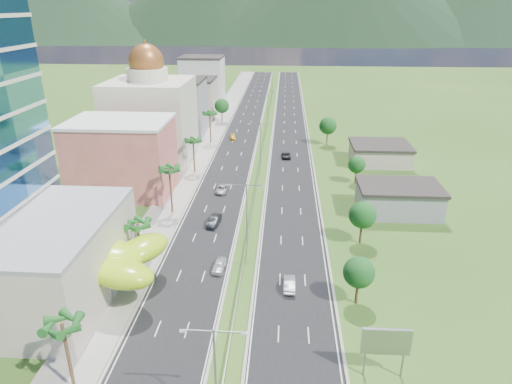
# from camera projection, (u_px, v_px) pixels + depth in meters

# --- Properties ---
(ground) EXTENTS (500.00, 500.00, 0.00)m
(ground) POSITION_uv_depth(u_px,v_px,m) (241.00, 278.00, 67.14)
(ground) COLOR #2D5119
(ground) RESTS_ON ground
(road_left) EXTENTS (11.00, 260.00, 0.04)m
(road_left) POSITION_uv_depth(u_px,v_px,m) (244.00, 126.00, 150.59)
(road_left) COLOR black
(road_left) RESTS_ON ground
(road_right) EXTENTS (11.00, 260.00, 0.04)m
(road_right) POSITION_uv_depth(u_px,v_px,m) (290.00, 127.00, 149.71)
(road_right) COLOR black
(road_right) RESTS_ON ground
(sidewalk_left) EXTENTS (7.00, 260.00, 0.12)m
(sidewalk_left) POSITION_uv_depth(u_px,v_px,m) (216.00, 126.00, 151.14)
(sidewalk_left) COLOR gray
(sidewalk_left) RESTS_ON ground
(median_guardrail) EXTENTS (0.10, 216.06, 0.76)m
(median_guardrail) POSITION_uv_depth(u_px,v_px,m) (264.00, 140.00, 133.31)
(median_guardrail) COLOR gray
(median_guardrail) RESTS_ON ground
(streetlight_median_a) EXTENTS (6.04, 0.25, 11.00)m
(streetlight_median_a) POSITION_uv_depth(u_px,v_px,m) (215.00, 367.00, 41.51)
(streetlight_median_a) COLOR gray
(streetlight_median_a) RESTS_ON ground
(streetlight_median_b) EXTENTS (6.04, 0.25, 11.00)m
(streetlight_median_b) POSITION_uv_depth(u_px,v_px,m) (247.00, 208.00, 73.79)
(streetlight_median_b) COLOR gray
(streetlight_median_b) RESTS_ON ground
(streetlight_median_c) EXTENTS (6.04, 0.25, 11.00)m
(streetlight_median_c) POSITION_uv_depth(u_px,v_px,m) (260.00, 140.00, 110.69)
(streetlight_median_c) COLOR gray
(streetlight_median_c) RESTS_ON ground
(streetlight_median_d) EXTENTS (6.04, 0.25, 11.00)m
(streetlight_median_d) POSITION_uv_depth(u_px,v_px,m) (268.00, 103.00, 152.19)
(streetlight_median_d) COLOR gray
(streetlight_median_d) RESTS_ON ground
(streetlight_median_e) EXTENTS (6.04, 0.25, 11.00)m
(streetlight_median_e) POSITION_uv_depth(u_px,v_px,m) (272.00, 82.00, 193.70)
(streetlight_median_e) COLOR gray
(streetlight_median_e) RESTS_ON ground
(mall_podium) EXTENTS (30.00, 24.00, 11.00)m
(mall_podium) POSITION_uv_depth(u_px,v_px,m) (1.00, 260.00, 61.40)
(mall_podium) COLOR #B0A191
(mall_podium) RESTS_ON ground
(lime_canopy) EXTENTS (18.00, 15.00, 7.40)m
(lime_canopy) POSITION_uv_depth(u_px,v_px,m) (94.00, 258.00, 62.72)
(lime_canopy) COLOR #9ECD14
(lime_canopy) RESTS_ON ground
(pink_shophouse) EXTENTS (20.00, 15.00, 15.00)m
(pink_shophouse) POSITION_uv_depth(u_px,v_px,m) (122.00, 158.00, 95.45)
(pink_shophouse) COLOR #BA554C
(pink_shophouse) RESTS_ON ground
(domed_building) EXTENTS (20.00, 20.00, 28.70)m
(domed_building) POSITION_uv_depth(u_px,v_px,m) (151.00, 115.00, 115.19)
(domed_building) COLOR beige
(domed_building) RESTS_ON ground
(midrise_grey) EXTENTS (16.00, 15.00, 16.00)m
(midrise_grey) POSITION_uv_depth(u_px,v_px,m) (178.00, 108.00, 139.47)
(midrise_grey) COLOR gray
(midrise_grey) RESTS_ON ground
(midrise_beige) EXTENTS (16.00, 15.00, 13.00)m
(midrise_beige) POSITION_uv_depth(u_px,v_px,m) (192.00, 99.00, 160.34)
(midrise_beige) COLOR #B0A191
(midrise_beige) RESTS_ON ground
(midrise_white) EXTENTS (16.00, 15.00, 18.00)m
(midrise_white) POSITION_uv_depth(u_px,v_px,m) (203.00, 81.00, 180.60)
(midrise_white) COLOR silver
(midrise_white) RESTS_ON ground
(billboard) EXTENTS (5.20, 0.35, 6.20)m
(billboard) POSITION_uv_depth(u_px,v_px,m) (386.00, 343.00, 47.85)
(billboard) COLOR gray
(billboard) RESTS_ON ground
(shed_near) EXTENTS (15.00, 10.00, 5.00)m
(shed_near) POSITION_uv_depth(u_px,v_px,m) (398.00, 200.00, 87.60)
(shed_near) COLOR gray
(shed_near) RESTS_ON ground
(shed_far) EXTENTS (14.00, 12.00, 4.40)m
(shed_far) POSITION_uv_depth(u_px,v_px,m) (380.00, 154.00, 115.27)
(shed_far) COLOR #B0A191
(shed_far) RESTS_ON ground
(palm_tree_a) EXTENTS (3.60, 3.60, 9.10)m
(palm_tree_a) POSITION_uv_depth(u_px,v_px,m) (62.00, 327.00, 44.70)
(palm_tree_a) COLOR #47301C
(palm_tree_a) RESTS_ON ground
(palm_tree_b) EXTENTS (3.60, 3.60, 8.10)m
(palm_tree_b) POSITION_uv_depth(u_px,v_px,m) (138.00, 226.00, 67.21)
(palm_tree_b) COLOR #47301C
(palm_tree_b) RESTS_ON ground
(palm_tree_c) EXTENTS (3.60, 3.60, 9.60)m
(palm_tree_c) POSITION_uv_depth(u_px,v_px,m) (169.00, 171.00, 85.10)
(palm_tree_c) COLOR #47301C
(palm_tree_c) RESTS_ON ground
(palm_tree_d) EXTENTS (3.60, 3.60, 8.60)m
(palm_tree_d) POSITION_uv_depth(u_px,v_px,m) (193.00, 142.00, 106.68)
(palm_tree_d) COLOR #47301C
(palm_tree_d) RESTS_ON ground
(palm_tree_e) EXTENTS (3.60, 3.60, 9.40)m
(palm_tree_e) POSITION_uv_depth(u_px,v_px,m) (210.00, 115.00, 129.45)
(palm_tree_e) COLOR #47301C
(palm_tree_e) RESTS_ON ground
(leafy_tree_lfar) EXTENTS (4.90, 4.90, 8.05)m
(leafy_tree_lfar) POSITION_uv_depth(u_px,v_px,m) (222.00, 106.00, 153.55)
(leafy_tree_lfar) COLOR #47301C
(leafy_tree_lfar) RESTS_ON ground
(leafy_tree_ra) EXTENTS (4.20, 4.20, 6.90)m
(leafy_tree_ra) POSITION_uv_depth(u_px,v_px,m) (359.00, 272.00, 59.77)
(leafy_tree_ra) COLOR #47301C
(leafy_tree_ra) RESTS_ON ground
(leafy_tree_rb) EXTENTS (4.55, 4.55, 7.47)m
(leafy_tree_rb) POSITION_uv_depth(u_px,v_px,m) (363.00, 215.00, 75.12)
(leafy_tree_rb) COLOR #47301C
(leafy_tree_rb) RESTS_ON ground
(leafy_tree_rc) EXTENTS (3.85, 3.85, 6.33)m
(leafy_tree_rc) POSITION_uv_depth(u_px,v_px,m) (357.00, 165.00, 101.07)
(leafy_tree_rc) COLOR #47301C
(leafy_tree_rc) RESTS_ON ground
(leafy_tree_rd) EXTENTS (4.90, 4.90, 8.05)m
(leafy_tree_rd) POSITION_uv_depth(u_px,v_px,m) (328.00, 126.00, 128.52)
(leafy_tree_rd) COLOR #47301C
(leafy_tree_rd) RESTS_ON ground
(mountain_ridge) EXTENTS (860.00, 140.00, 90.00)m
(mountain_ridge) POSITION_uv_depth(u_px,v_px,m) (338.00, 42.00, 478.67)
(mountain_ridge) COLOR black
(mountain_ridge) RESTS_ON ground
(car_white_near_left) EXTENTS (2.03, 4.33, 1.43)m
(car_white_near_left) POSITION_uv_depth(u_px,v_px,m) (219.00, 265.00, 68.94)
(car_white_near_left) COLOR silver
(car_white_near_left) RESTS_ON road_left
(car_dark_left) EXTENTS (2.39, 5.13, 1.63)m
(car_dark_left) POSITION_uv_depth(u_px,v_px,m) (214.00, 221.00, 83.01)
(car_dark_left) COLOR black
(car_dark_left) RESTS_ON road_left
(car_silver_mid_left) EXTENTS (2.54, 5.09, 1.39)m
(car_silver_mid_left) POSITION_uv_depth(u_px,v_px,m) (222.00, 189.00, 97.47)
(car_silver_mid_left) COLOR #94969B
(car_silver_mid_left) RESTS_ON road_left
(car_yellow_far_left) EXTENTS (2.46, 4.58, 1.26)m
(car_yellow_far_left) POSITION_uv_depth(u_px,v_px,m) (233.00, 137.00, 135.91)
(car_yellow_far_left) COLOR #C68D17
(car_yellow_far_left) RESTS_ON road_left
(car_silver_right) EXTENTS (1.60, 4.57, 1.50)m
(car_silver_right) POSITION_uv_depth(u_px,v_px,m) (289.00, 284.00, 64.41)
(car_silver_right) COLOR #B1B2B9
(car_silver_right) RESTS_ON road_right
(car_dark_far_right) EXTENTS (2.56, 4.99, 1.35)m
(car_dark_far_right) POSITION_uv_depth(u_px,v_px,m) (286.00, 155.00, 119.39)
(car_dark_far_right) COLOR black
(car_dark_far_right) RESTS_ON road_right
(motorcycle) EXTENTS (0.72, 1.92, 1.20)m
(motorcycle) POSITION_uv_depth(u_px,v_px,m) (155.00, 279.00, 65.80)
(motorcycle) COLOR black
(motorcycle) RESTS_ON road_left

